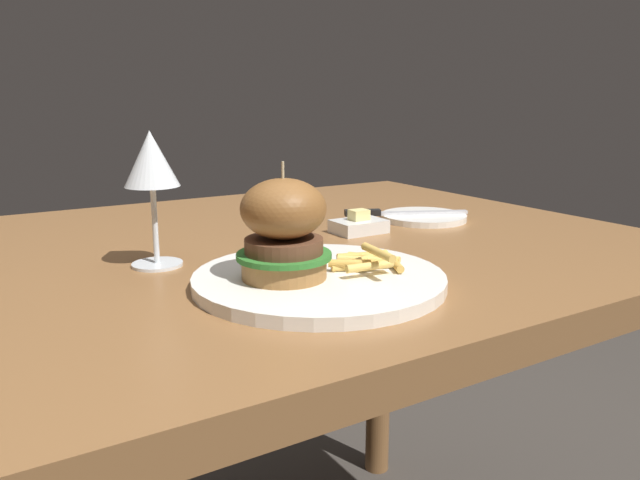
% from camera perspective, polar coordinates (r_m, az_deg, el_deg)
% --- Properties ---
extents(dining_table, '(1.14, 0.85, 0.74)m').
position_cam_1_polar(dining_table, '(0.92, -5.69, -6.18)').
color(dining_table, brown).
rests_on(dining_table, ground).
extents(main_plate, '(0.28, 0.28, 0.01)m').
position_cam_1_polar(main_plate, '(0.70, -0.09, -3.65)').
color(main_plate, white).
rests_on(main_plate, dining_table).
extents(burger_sandwich, '(0.10, 0.10, 0.13)m').
position_cam_1_polar(burger_sandwich, '(0.67, -3.35, 1.02)').
color(burger_sandwich, '#9E6B38').
rests_on(burger_sandwich, main_plate).
extents(fries_pile, '(0.09, 0.11, 0.03)m').
position_cam_1_polar(fries_pile, '(0.72, 4.53, -1.88)').
color(fries_pile, '#EABC5B').
rests_on(fries_pile, main_plate).
extents(wine_glass, '(0.07, 0.07, 0.17)m').
position_cam_1_polar(wine_glass, '(0.78, -15.17, 6.64)').
color(wine_glass, silver).
rests_on(wine_glass, dining_table).
extents(bread_plate, '(0.14, 0.14, 0.01)m').
position_cam_1_polar(bread_plate, '(1.07, 9.45, 2.09)').
color(bread_plate, white).
rests_on(bread_plate, dining_table).
extents(table_knife, '(0.20, 0.10, 0.01)m').
position_cam_1_polar(table_knife, '(1.06, 6.85, 2.50)').
color(table_knife, silver).
rests_on(table_knife, bread_plate).
extents(butter_dish, '(0.08, 0.06, 0.04)m').
position_cam_1_polar(butter_dish, '(0.96, 3.57, 1.36)').
color(butter_dish, white).
rests_on(butter_dish, dining_table).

